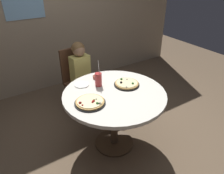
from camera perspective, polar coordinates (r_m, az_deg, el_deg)
name	(u,v)px	position (r m, az deg, el deg)	size (l,w,h in m)	color
ground_plane	(114,143)	(2.82, 0.57, -14.66)	(8.00, 8.00, 0.00)	brown
wall_with_window	(48,3)	(3.82, -16.59, 20.75)	(5.20, 0.14, 2.90)	gray
dining_table	(114,101)	(2.42, 0.64, -3.69)	(1.15, 1.15, 0.75)	silver
chair_wooden	(77,76)	(3.24, -9.23, 2.83)	(0.44, 0.44, 0.95)	brown
diner_child	(84,84)	(3.12, -7.50, 0.89)	(0.29, 0.42, 1.08)	#3F4766
pizza_veggie	(127,84)	(2.51, 3.93, 0.87)	(0.30, 0.30, 0.05)	black
pizza_cheese	(90,102)	(2.19, -5.87, -4.05)	(0.32, 0.32, 0.05)	black
soda_cup	(98,80)	(2.47, -3.65, 2.01)	(0.08, 0.08, 0.31)	#B73333
sauce_bowl	(96,77)	(2.66, -4.38, 2.66)	(0.07, 0.07, 0.04)	brown
plate_small	(82,84)	(2.54, -8.07, 0.71)	(0.18, 0.18, 0.01)	white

